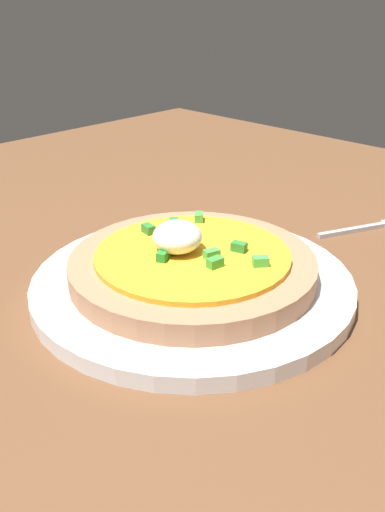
{
  "coord_description": "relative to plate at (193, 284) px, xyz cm",
  "views": [
    {
      "loc": [
        33.11,
        -42.74,
        27.27
      ],
      "look_at": [
        3.27,
        -12.0,
        6.34
      ],
      "focal_mm": 38.85,
      "sensor_mm": 36.0,
      "label": 1
    }
  ],
  "objects": [
    {
      "name": "pizza",
      "position": [
        -0.05,
        -0.03,
        1.95
      ],
      "size": [
        21.42,
        21.42,
        5.06
      ],
      "color": "#AD7855",
      "rests_on": "plate"
    },
    {
      "name": "plate",
      "position": [
        0.0,
        0.0,
        0.0
      ],
      "size": [
        28.07,
        28.07,
        1.42
      ],
      "primitive_type": "cylinder",
      "color": "white",
      "rests_on": "dining_table"
    },
    {
      "name": "dining_table",
      "position": [
        -3.27,
        12.0,
        -2.17
      ],
      "size": [
        112.03,
        89.32,
        2.91
      ],
      "primitive_type": "cube",
      "color": "brown",
      "rests_on": "ground"
    },
    {
      "name": "fork",
      "position": [
        4.56,
        23.75,
        -0.46
      ],
      "size": [
        5.6,
        10.87,
        0.5
      ],
      "rotation": [
        0.0,
        0.0,
        1.15
      ],
      "color": "#B7B7BC",
      "rests_on": "dining_table"
    }
  ]
}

